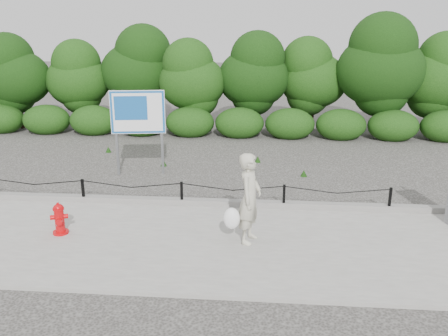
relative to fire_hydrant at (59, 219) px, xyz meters
name	(u,v)px	position (x,y,z in m)	size (l,w,h in m)	color
ground	(182,208)	(2.30, 1.87, -0.41)	(90.00, 90.00, 0.00)	#2D2B28
sidewalk	(166,242)	(2.30, -0.13, -0.37)	(14.00, 4.00, 0.08)	gray
curb	(182,201)	(2.30, 1.92, -0.26)	(14.00, 0.22, 0.14)	slate
chain_barrier	(182,190)	(2.30, 1.87, 0.04)	(10.06, 0.06, 0.60)	black
treeline	(236,72)	(3.09, 10.81, 2.04)	(20.24, 3.67, 4.69)	black
fire_hydrant	(59,219)	(0.00, 0.00, 0.00)	(0.42, 0.42, 0.70)	#C1070B
pedestrian	(249,200)	(4.00, -0.02, 0.58)	(0.83, 0.78, 1.87)	#BBB6A0
advertising_sign	(138,116)	(0.59, 4.45, 1.38)	(1.58, 0.35, 2.54)	slate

